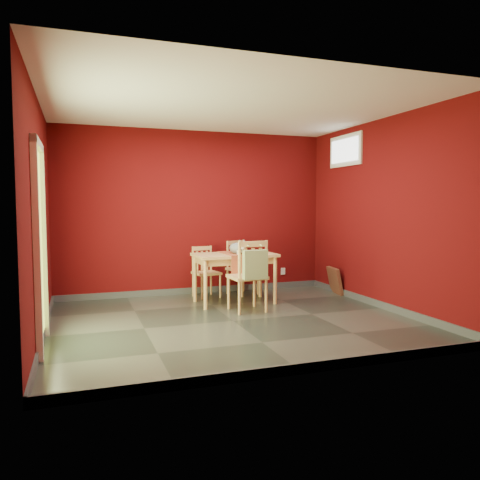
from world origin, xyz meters
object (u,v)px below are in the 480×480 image
object	(u,v)px
cat	(238,246)
picture_frame	(335,281)
tote_bag	(255,265)
chair_near	(249,275)
dining_table	(235,260)
chair_far_left	(205,271)
chair_far_right	(241,267)

from	to	relation	value
cat	picture_frame	distance (m)	1.91
tote_bag	picture_frame	xyz separation A→B (m)	(1.81, 0.99, -0.46)
cat	picture_frame	world-z (taller)	cat
chair_near	dining_table	bearing A→B (deg)	90.22
tote_bag	picture_frame	bearing A→B (deg)	28.64
chair_far_left	tote_bag	distance (m)	1.50
cat	dining_table	bearing A→B (deg)	91.76
chair_far_right	picture_frame	distance (m)	1.59
chair_far_right	tote_bag	world-z (taller)	tote_bag
chair_far_left	chair_far_right	size ratio (longest dim) A/B	0.91
dining_table	cat	xyz separation A→B (m)	(0.03, -0.06, 0.21)
chair_far_right	cat	bearing A→B (deg)	-113.09
dining_table	chair_far_left	bearing A→B (deg)	115.30
chair_far_left	chair_near	bearing A→B (deg)	-76.48
tote_bag	cat	size ratio (longest dim) A/B	0.99
dining_table	chair_near	size ratio (longest dim) A/B	1.21
dining_table	tote_bag	distance (m)	0.84
chair_far_right	chair_near	distance (m)	1.30
chair_far_left	cat	xyz separation A→B (m)	(0.32, -0.67, 0.45)
dining_table	cat	size ratio (longest dim) A/B	2.60
picture_frame	chair_far_right	bearing A→B (deg)	161.44
chair_near	tote_bag	world-z (taller)	chair_near
dining_table	tote_bag	world-z (taller)	tote_bag
dining_table	cat	world-z (taller)	cat
cat	picture_frame	bearing A→B (deg)	-18.89
chair_near	tote_bag	distance (m)	0.29
chair_far_right	chair_near	xyz separation A→B (m)	(-0.33, -1.25, 0.06)
chair_far_left	tote_bag	bearing A→B (deg)	-78.25
dining_table	chair_far_right	distance (m)	0.76
chair_far_left	picture_frame	xyz separation A→B (m)	(2.11, -0.46, -0.19)
tote_bag	chair_near	bearing A→B (deg)	92.15
chair_far_left	cat	bearing A→B (deg)	-64.53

